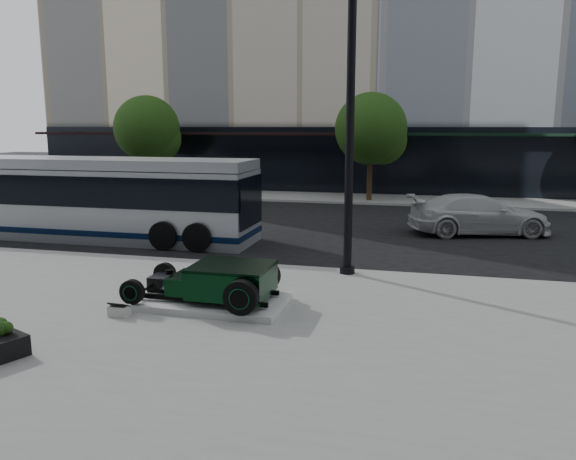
% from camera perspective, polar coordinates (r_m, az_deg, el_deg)
% --- Properties ---
extents(ground, '(120.00, 120.00, 0.00)m').
position_cam_1_polar(ground, '(18.16, 0.79, -2.40)').
color(ground, black).
rests_on(ground, ground).
extents(sidewalk_near, '(70.00, 17.00, 0.12)m').
position_cam_1_polar(sidewalk_near, '(8.82, -15.80, -16.90)').
color(sidewalk_near, gray).
rests_on(sidewalk_near, ground).
extents(sidewalk_far, '(70.00, 4.00, 0.12)m').
position_cam_1_polar(sidewalk_far, '(31.75, 6.61, 3.22)').
color(sidewalk_far, gray).
rests_on(sidewalk_far, ground).
extents(street_trees, '(29.80, 3.80, 5.70)m').
position_cam_1_polar(street_trees, '(30.44, 8.69, 9.86)').
color(street_trees, black).
rests_on(street_trees, sidewalk_far).
extents(display_plinth, '(3.40, 1.80, 0.15)m').
position_cam_1_polar(display_plinth, '(12.77, -8.02, -7.21)').
color(display_plinth, silver).
rests_on(display_plinth, sidewalk_near).
extents(hot_rod, '(3.22, 2.00, 0.81)m').
position_cam_1_polar(hot_rod, '(12.51, -6.65, -5.15)').
color(hot_rod, black).
rests_on(hot_rod, display_plinth).
extents(info_plaque, '(0.41, 0.31, 0.31)m').
position_cam_1_polar(info_plaque, '(12.46, -16.77, -7.77)').
color(info_plaque, silver).
rests_on(info_plaque, sidewalk_near).
extents(lamppost, '(0.41, 0.41, 7.42)m').
position_cam_1_polar(lamppost, '(14.89, 6.28, 8.49)').
color(lamppost, black).
rests_on(lamppost, sidewalk_near).
extents(transit_bus, '(12.12, 2.88, 2.92)m').
position_cam_1_polar(transit_bus, '(21.66, -19.15, 3.11)').
color(transit_bus, '#ADB1B6').
rests_on(transit_bus, ground).
extents(white_sedan, '(5.58, 3.34, 1.52)m').
position_cam_1_polar(white_sedan, '(22.46, 18.82, 1.50)').
color(white_sedan, silver).
rests_on(white_sedan, ground).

